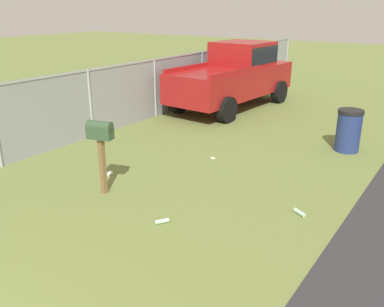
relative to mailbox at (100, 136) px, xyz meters
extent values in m
cube|color=brown|center=(0.00, 0.00, -0.55)|extent=(0.09, 0.09, 1.02)
cube|color=#334C33|center=(0.00, 0.00, 0.07)|extent=(0.31, 0.48, 0.22)
cylinder|color=#334C33|center=(0.00, 0.00, 0.18)|extent=(0.31, 0.48, 0.20)
cube|color=red|center=(0.11, 0.00, 0.13)|extent=(0.02, 0.04, 0.18)
cube|color=maroon|center=(7.07, 1.38, -0.18)|extent=(5.10, 2.10, 0.90)
cube|color=maroon|center=(7.67, 1.34, 0.65)|extent=(1.80, 1.76, 0.76)
cube|color=black|center=(7.67, 1.34, 0.65)|extent=(1.75, 1.79, 0.53)
cube|color=maroon|center=(6.02, 2.27, 0.33)|extent=(2.60, 0.24, 0.12)
cube|color=maroon|center=(5.92, 0.61, 0.33)|extent=(2.60, 0.24, 0.12)
cylinder|color=black|center=(8.77, 2.18, -0.68)|extent=(0.77, 0.31, 0.76)
cylinder|color=black|center=(8.66, 0.38, -0.68)|extent=(0.77, 0.31, 0.76)
cylinder|color=black|center=(5.48, 2.37, -0.68)|extent=(0.77, 0.31, 0.76)
cylinder|color=black|center=(5.37, 0.57, -0.68)|extent=(0.77, 0.31, 0.76)
cylinder|color=navy|center=(4.82, -2.97, -0.61)|extent=(0.54, 0.54, 0.90)
cylinder|color=black|center=(4.82, -2.97, -0.12)|extent=(0.57, 0.57, 0.08)
cylinder|color=#9EA3A8|center=(2.21, 2.72, -0.20)|extent=(0.07, 0.07, 1.73)
cylinder|color=#9EA3A8|center=(4.76, 2.72, -0.20)|extent=(0.07, 0.07, 1.73)
cylinder|color=#9EA3A8|center=(7.31, 2.72, -0.20)|extent=(0.07, 0.07, 1.73)
cylinder|color=#9EA3A8|center=(9.86, 2.72, -0.20)|extent=(0.07, 0.07, 1.73)
cylinder|color=#9EA3A8|center=(12.40, 2.72, -0.20)|extent=(0.07, 0.07, 1.73)
cylinder|color=#9EA3A8|center=(14.95, 2.72, -0.20)|extent=(0.07, 0.07, 1.73)
cube|color=#9EA3A8|center=(6.04, 2.72, 0.64)|extent=(17.83, 0.04, 0.04)
cube|color=gray|center=(6.04, 2.72, -0.20)|extent=(17.83, 0.01, 1.73)
cylinder|color=#B2D8BF|center=(1.21, -3.20, -1.03)|extent=(0.16, 0.23, 0.07)
cylinder|color=#B2D8BF|center=(-0.29, -1.55, -1.03)|extent=(0.22, 0.18, 0.07)
cylinder|color=white|center=(0.62, 0.50, -1.02)|extent=(0.10, 0.09, 0.08)
cube|color=silver|center=(2.62, -0.67, -1.06)|extent=(0.14, 0.15, 0.01)
camera|label=1|loc=(-4.62, -5.11, 2.11)|focal=38.17mm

